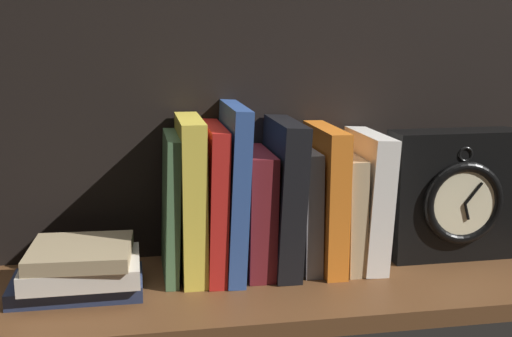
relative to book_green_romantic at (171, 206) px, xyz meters
The scene contains 14 objects.
ground_plane 20.18cm from the book_green_romantic, 17.86° to the right, with size 90.21×29.20×2.50cm, color brown.
back_panel 20.54cm from the book_green_romantic, 29.88° to the left, with size 90.21×1.20×40.78cm, color black.
book_green_romantic is the anchor object (origin of this frame).
book_yellow_seinlanguage 3.19cm from the book_green_romantic, ahead, with size 3.44×15.33×23.36cm, color gold.
book_red_requiem 6.30cm from the book_green_romantic, ahead, with size 2.57×16.09×22.19cm, color red.
book_blue_modern 9.36cm from the book_green_romantic, ahead, with size 2.56×16.74×25.09cm, color #2D4C8E.
book_maroon_dawkins 12.75cm from the book_green_romantic, ahead, with size 3.92×14.21×18.23cm, color maroon.
book_black_skeptic 16.80cm from the book_green_romantic, ahead, with size 3.69×15.95×22.60cm, color black.
book_gray_chess 20.25cm from the book_green_romantic, ahead, with size 2.58×12.71×18.36cm, color gray.
book_orange_pandolfini 23.38cm from the book_green_romantic, ahead, with size 3.17×15.85×21.51cm, color orange.
book_tan_shortstories 26.65cm from the book_green_romantic, ahead, with size 2.65×14.50×17.37cm, color tan.
book_white_catcher 29.99cm from the book_green_romantic, ahead, with size 3.56×15.16×20.41cm, color silver.
framed_clock 44.47cm from the book_green_romantic, ahead, with size 20.40×7.58×20.40cm.
book_stack_side 15.53cm from the book_green_romantic, 159.34° to the right, with size 17.90×13.95×6.82cm.
Camera 1 is at (-20.59, -90.20, 35.80)cm, focal length 46.90 mm.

